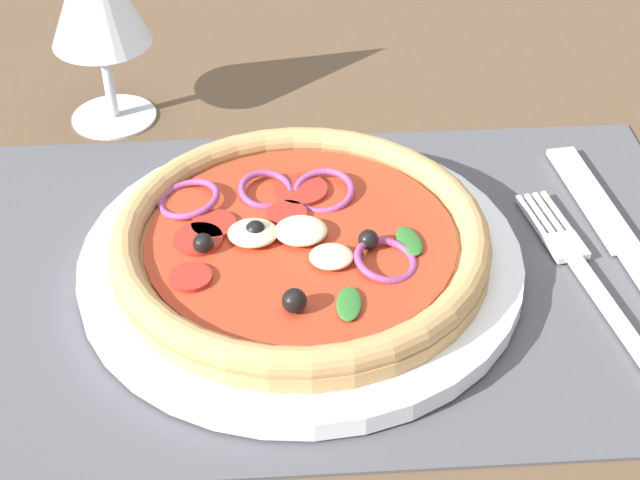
{
  "coord_description": "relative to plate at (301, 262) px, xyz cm",
  "views": [
    {
      "loc": [
        -3.47,
        -45.37,
        39.36
      ],
      "look_at": [
        -0.5,
        0.0,
        2.66
      ],
      "focal_mm": 54.56,
      "sensor_mm": 36.0,
      "label": 1
    }
  ],
  "objects": [
    {
      "name": "fork",
      "position": [
        17.17,
        -1.44,
        -0.41
      ],
      "size": [
        4.66,
        17.98,
        0.44
      ],
      "rotation": [
        0.0,
        0.0,
        1.75
      ],
      "color": "silver",
      "rests_on": "placemat"
    },
    {
      "name": "knife",
      "position": [
        20.27,
        1.95,
        -0.37
      ],
      "size": [
        3.88,
        20.06,
        0.62
      ],
      "rotation": [
        0.0,
        0.0,
        1.68
      ],
      "color": "silver",
      "rests_on": "placemat"
    },
    {
      "name": "ground_plane",
      "position": [
        1.66,
        0.04,
        -2.23
      ],
      "size": [
        190.0,
        140.0,
        2.4
      ],
      "primitive_type": "cube",
      "color": "brown"
    },
    {
      "name": "placemat",
      "position": [
        1.66,
        0.04,
        -0.83
      ],
      "size": [
        47.5,
        30.77,
        0.4
      ],
      "primitive_type": "cube",
      "color": "#4C4C51",
      "rests_on": "ground_plane"
    },
    {
      "name": "pizza",
      "position": [
        -0.04,
        0.03,
        1.71
      ],
      "size": [
        22.85,
        22.85,
        2.7
      ],
      "color": "tan",
      "rests_on": "plate"
    },
    {
      "name": "plate",
      "position": [
        0.0,
        0.0,
        0.0
      ],
      "size": [
        26.96,
        26.96,
        1.26
      ],
      "primitive_type": "cylinder",
      "color": "white",
      "rests_on": "placemat"
    }
  ]
}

